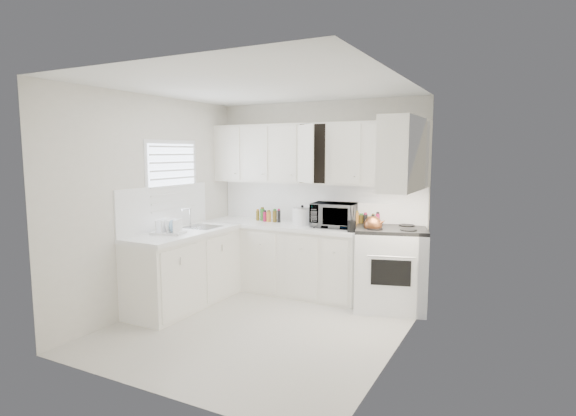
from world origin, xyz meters
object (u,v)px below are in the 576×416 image
Objects in this scene: tea_kettle at (373,224)px; rice_cooker at (302,215)px; stove at (390,257)px; microwave at (334,212)px; utensil_crock at (352,218)px; dish_rack at (168,225)px.

tea_kettle is 1.07m from rice_cooker.
stove reaches higher than rice_cooker.
stove is at bearing -10.64° from microwave.
utensil_crock is at bearing -172.00° from stove.
stove is 2.26× the size of microwave.
rice_cooker is at bearing 161.92° from utensil_crock.
microwave is 0.42m from utensil_crock.
stove is at bearing 9.24° from rice_cooker.
utensil_crock reaches higher than dish_rack.
microwave reaches higher than dish_rack.
tea_kettle is (-0.18, -0.16, 0.42)m from stove.
utensil_crock reaches higher than rice_cooker.
rice_cooker is 1.77m from dish_rack.
dish_rack is at bearing -148.61° from tea_kettle.
dish_rack is (-1.91, -1.12, -0.07)m from utensil_crock.
utensil_crock is 0.92× the size of dish_rack.
microwave is 0.47m from rice_cooker.
utensil_crock is at bearing 12.95° from dish_rack.
stove is at bearing 24.21° from utensil_crock.
tea_kettle is 0.63m from microwave.
tea_kettle is 2.46m from dish_rack.
microwave is at bearing 142.41° from utensil_crock.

